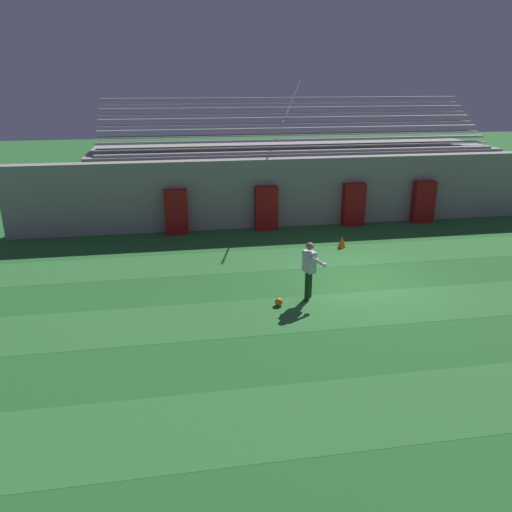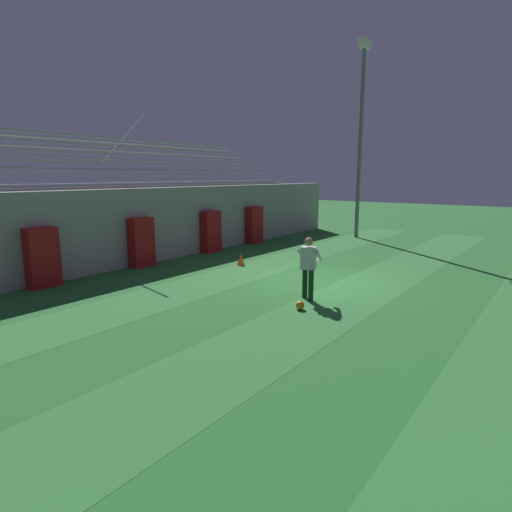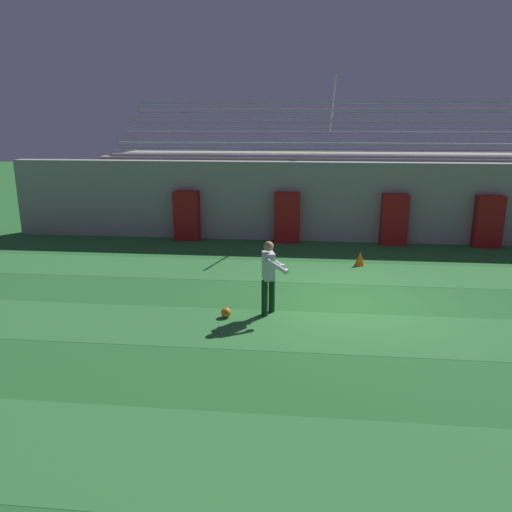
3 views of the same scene
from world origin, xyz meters
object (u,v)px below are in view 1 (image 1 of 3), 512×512
(padding_pillar_gate_left, at_px, (266,208))
(goalkeeper, at_px, (310,267))
(padding_pillar_far_right, at_px, (423,202))
(traffic_cone, at_px, (342,242))
(soccer_ball, at_px, (279,302))
(padding_pillar_gate_right, at_px, (353,205))
(padding_pillar_far_left, at_px, (176,212))

(padding_pillar_gate_left, distance_m, goalkeeper, 6.93)
(padding_pillar_far_right, relative_size, traffic_cone, 4.22)
(soccer_ball, bearing_deg, traffic_cone, 53.48)
(padding_pillar_gate_left, height_order, padding_pillar_gate_right, same)
(padding_pillar_gate_right, distance_m, soccer_ball, 8.66)
(padding_pillar_gate_left, height_order, soccer_ball, padding_pillar_gate_left)
(padding_pillar_gate_right, distance_m, traffic_cone, 3.15)
(padding_pillar_far_right, height_order, goalkeeper, padding_pillar_far_right)
(padding_pillar_gate_left, xyz_separation_m, goalkeeper, (-0.09, -6.92, 0.07))
(padding_pillar_far_left, height_order, goalkeeper, padding_pillar_far_left)
(traffic_cone, bearing_deg, padding_pillar_gate_left, 130.07)
(goalkeeper, relative_size, traffic_cone, 3.98)
(padding_pillar_far_left, distance_m, soccer_ball, 7.72)
(padding_pillar_far_left, distance_m, goalkeeper, 7.77)
(padding_pillar_gate_right, bearing_deg, padding_pillar_gate_left, 180.00)
(padding_pillar_far_right, bearing_deg, soccer_ball, -137.31)
(soccer_ball, bearing_deg, goalkeeper, 18.28)
(goalkeeper, distance_m, soccer_ball, 1.29)
(padding_pillar_gate_right, relative_size, traffic_cone, 4.22)
(padding_pillar_gate_right, bearing_deg, soccer_ball, -123.11)
(padding_pillar_gate_left, distance_m, padding_pillar_gate_right, 3.70)
(padding_pillar_far_right, bearing_deg, padding_pillar_gate_left, 180.00)
(padding_pillar_gate_left, height_order, traffic_cone, padding_pillar_gate_left)
(padding_pillar_gate_left, relative_size, traffic_cone, 4.22)
(padding_pillar_gate_left, xyz_separation_m, padding_pillar_gate_right, (3.70, 0.00, 0.00))
(padding_pillar_far_left, distance_m, traffic_cone, 6.57)
(padding_pillar_far_right, bearing_deg, traffic_cone, -148.70)
(padding_pillar_gate_left, bearing_deg, padding_pillar_gate_right, 0.00)
(padding_pillar_far_right, distance_m, goalkeeper, 9.78)
(padding_pillar_gate_left, distance_m, soccer_ball, 7.34)
(padding_pillar_far_left, xyz_separation_m, traffic_cone, (5.93, -2.74, -0.68))
(padding_pillar_gate_right, bearing_deg, goalkeeper, -118.71)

